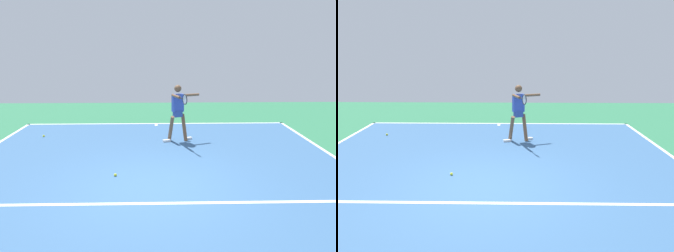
% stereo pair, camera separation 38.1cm
% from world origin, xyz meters
% --- Properties ---
extents(ground_plane, '(21.20, 21.20, 0.00)m').
position_xyz_m(ground_plane, '(0.00, 0.00, 0.00)').
color(ground_plane, '#2D754C').
extents(court_surface, '(9.69, 11.85, 0.00)m').
position_xyz_m(court_surface, '(0.00, 0.00, 0.00)').
color(court_surface, '#38608E').
rests_on(court_surface, ground_plane).
extents(court_line_baseline_near, '(9.69, 0.10, 0.01)m').
position_xyz_m(court_line_baseline_near, '(0.00, -5.88, 0.00)').
color(court_line_baseline_near, white).
rests_on(court_line_baseline_near, ground_plane).
extents(court_line_service, '(7.27, 0.10, 0.01)m').
position_xyz_m(court_line_service, '(0.00, 0.73, 0.00)').
color(court_line_service, white).
rests_on(court_line_service, ground_plane).
extents(court_line_centre_mark, '(0.10, 0.30, 0.01)m').
position_xyz_m(court_line_centre_mark, '(0.00, -5.68, 0.00)').
color(court_line_centre_mark, white).
rests_on(court_line_centre_mark, ground_plane).
extents(tennis_player, '(1.15, 1.32, 1.76)m').
position_xyz_m(tennis_player, '(-0.70, -3.50, 1.00)').
color(tennis_player, brown).
rests_on(tennis_player, ground_plane).
extents(tennis_ball_by_sideline, '(0.07, 0.07, 0.07)m').
position_xyz_m(tennis_ball_by_sideline, '(3.63, -4.08, 0.03)').
color(tennis_ball_by_sideline, yellow).
rests_on(tennis_ball_by_sideline, ground_plane).
extents(tennis_ball_far_corner, '(0.07, 0.07, 0.07)m').
position_xyz_m(tennis_ball_far_corner, '(0.89, -0.65, 0.03)').
color(tennis_ball_far_corner, yellow).
rests_on(tennis_ball_far_corner, ground_plane).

